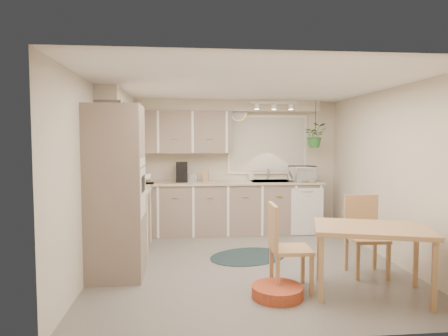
% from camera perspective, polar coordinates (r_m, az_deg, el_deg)
% --- Properties ---
extents(floor, '(4.20, 4.20, 0.00)m').
position_cam_1_polar(floor, '(5.60, 3.34, -13.47)').
color(floor, slate).
rests_on(floor, ground).
extents(ceiling, '(4.20, 4.20, 0.00)m').
position_cam_1_polar(ceiling, '(5.39, 3.44, 11.65)').
color(ceiling, white).
rests_on(ceiling, wall_back).
extents(wall_back, '(4.00, 0.04, 2.40)m').
position_cam_1_polar(wall_back, '(7.44, 0.87, 0.29)').
color(wall_back, beige).
rests_on(wall_back, floor).
extents(wall_front, '(4.00, 0.04, 2.40)m').
position_cam_1_polar(wall_front, '(3.32, 9.06, -4.38)').
color(wall_front, beige).
rests_on(wall_front, floor).
extents(wall_left, '(0.04, 4.20, 2.40)m').
position_cam_1_polar(wall_left, '(5.43, -17.97, -1.28)').
color(wall_left, beige).
rests_on(wall_left, floor).
extents(wall_right, '(0.04, 4.20, 2.40)m').
position_cam_1_polar(wall_right, '(6.01, 22.58, -0.90)').
color(wall_right, beige).
rests_on(wall_right, floor).
extents(base_cab_left, '(0.60, 1.85, 0.90)m').
position_cam_1_polar(base_cab_left, '(6.33, -13.44, -7.32)').
color(base_cab_left, gray).
rests_on(base_cab_left, floor).
extents(base_cab_back, '(3.60, 0.60, 0.90)m').
position_cam_1_polar(base_cab_back, '(7.21, -0.46, -5.83)').
color(base_cab_back, gray).
rests_on(base_cab_back, floor).
extents(counter_left, '(0.64, 1.89, 0.04)m').
position_cam_1_polar(counter_left, '(6.26, -13.42, -3.10)').
color(counter_left, '#C5AC90').
rests_on(counter_left, base_cab_left).
extents(counter_back, '(3.64, 0.64, 0.04)m').
position_cam_1_polar(counter_back, '(7.14, -0.45, -2.12)').
color(counter_back, '#C5AC90').
rests_on(counter_back, base_cab_back).
extents(oven_stack, '(0.65, 0.65, 2.10)m').
position_cam_1_polar(oven_stack, '(5.01, -15.21, -3.37)').
color(oven_stack, gray).
rests_on(oven_stack, floor).
extents(wall_oven_face, '(0.02, 0.56, 0.58)m').
position_cam_1_polar(wall_oven_face, '(4.97, -11.57, -3.38)').
color(wall_oven_face, silver).
rests_on(wall_oven_face, oven_stack).
extents(upper_cab_left, '(0.35, 2.00, 0.75)m').
position_cam_1_polar(upper_cab_left, '(6.36, -14.61, 5.17)').
color(upper_cab_left, gray).
rests_on(upper_cab_left, wall_left).
extents(upper_cab_back, '(2.00, 0.35, 0.75)m').
position_cam_1_polar(upper_cab_back, '(7.21, -6.93, 5.11)').
color(upper_cab_back, gray).
rests_on(upper_cab_back, wall_back).
extents(soffit_left, '(0.30, 2.00, 0.20)m').
position_cam_1_polar(soffit_left, '(6.39, -14.91, 9.42)').
color(soffit_left, beige).
rests_on(soffit_left, wall_left).
extents(soffit_back, '(3.60, 0.30, 0.20)m').
position_cam_1_polar(soffit_back, '(7.28, -0.57, 8.87)').
color(soffit_back, beige).
rests_on(soffit_back, wall_back).
extents(cooktop, '(0.52, 0.58, 0.02)m').
position_cam_1_polar(cooktop, '(5.69, -14.11, -3.56)').
color(cooktop, silver).
rests_on(cooktop, counter_left).
extents(range_hood, '(0.40, 0.60, 0.14)m').
position_cam_1_polar(range_hood, '(5.65, -14.39, 1.02)').
color(range_hood, silver).
rests_on(range_hood, upper_cab_left).
extents(window_blinds, '(1.40, 0.02, 1.00)m').
position_cam_1_polar(window_blinds, '(7.51, 6.22, 3.36)').
color(window_blinds, silver).
rests_on(window_blinds, wall_back).
extents(window_frame, '(1.50, 0.02, 1.10)m').
position_cam_1_polar(window_frame, '(7.52, 6.21, 3.36)').
color(window_frame, white).
rests_on(window_frame, wall_back).
extents(sink, '(0.70, 0.48, 0.10)m').
position_cam_1_polar(sink, '(7.28, 6.61, -2.18)').
color(sink, '#9DA0A4').
rests_on(sink, counter_back).
extents(dishwasher_front, '(0.58, 0.02, 0.83)m').
position_cam_1_polar(dishwasher_front, '(7.21, 11.80, -6.12)').
color(dishwasher_front, silver).
rests_on(dishwasher_front, base_cab_back).
extents(track_light_bar, '(0.80, 0.04, 0.04)m').
position_cam_1_polar(track_light_bar, '(7.03, 7.15, 9.26)').
color(track_light_bar, silver).
rests_on(track_light_bar, ceiling).
extents(wall_clock, '(0.30, 0.03, 0.30)m').
position_cam_1_polar(wall_clock, '(7.43, 2.06, 7.84)').
color(wall_clock, gold).
rests_on(wall_clock, wall_back).
extents(dining_table, '(1.38, 1.11, 0.75)m').
position_cam_1_polar(dining_table, '(4.72, 20.26, -12.31)').
color(dining_table, tan).
rests_on(dining_table, floor).
extents(chair_left, '(0.47, 0.47, 0.97)m').
position_cam_1_polar(chair_left, '(4.62, 9.55, -11.04)').
color(chair_left, tan).
rests_on(chair_left, floor).
extents(chair_back, '(0.48, 0.48, 0.98)m').
position_cam_1_polar(chair_back, '(5.33, 19.75, -9.15)').
color(chair_back, tan).
rests_on(chair_back, floor).
extents(braided_rug, '(1.40, 1.25, 0.01)m').
position_cam_1_polar(braided_rug, '(5.91, 3.45, -12.48)').
color(braided_rug, black).
rests_on(braided_rug, floor).
extents(pet_bed, '(0.64, 0.64, 0.13)m').
position_cam_1_polar(pet_bed, '(4.50, 7.63, -17.12)').
color(pet_bed, '#C54927').
rests_on(pet_bed, floor).
extents(microwave, '(0.54, 0.37, 0.34)m').
position_cam_1_polar(microwave, '(7.31, 11.08, -0.57)').
color(microwave, silver).
rests_on(microwave, counter_back).
extents(soap_bottle, '(0.11, 0.20, 0.09)m').
position_cam_1_polar(soap_bottle, '(7.36, 3.83, -1.44)').
color(soap_bottle, silver).
rests_on(soap_bottle, counter_back).
extents(hanging_plant, '(0.50, 0.53, 0.34)m').
position_cam_1_polar(hanging_plant, '(7.36, 12.91, 4.19)').
color(hanging_plant, '#2E6E2C').
rests_on(hanging_plant, ceiling).
extents(coffee_maker, '(0.20, 0.25, 0.36)m').
position_cam_1_polar(coffee_maker, '(7.10, -6.05, -0.57)').
color(coffee_maker, black).
rests_on(coffee_maker, counter_back).
extents(toaster, '(0.27, 0.18, 0.15)m').
position_cam_1_polar(toaster, '(7.13, -4.83, -1.36)').
color(toaster, '#9DA0A4').
rests_on(toaster, counter_back).
extents(knife_block, '(0.11, 0.11, 0.21)m').
position_cam_1_polar(knife_block, '(7.17, -2.60, -1.11)').
color(knife_block, tan).
rests_on(knife_block, counter_back).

